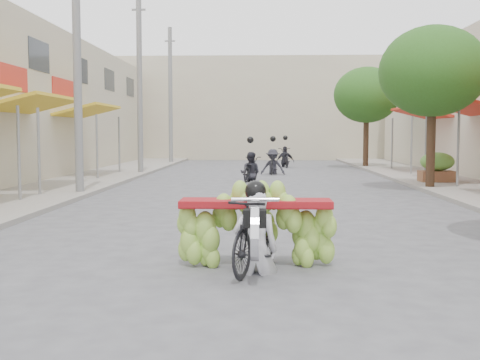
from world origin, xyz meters
The scene contains 15 objects.
ground centered at (0.00, 0.00, 0.00)m, with size 120.00×120.00×0.00m, color #58585D.
sidewalk_left centered at (-7.00, 15.00, 0.06)m, with size 4.00×60.00×0.12m, color gray.
sidewalk_right centered at (7.00, 15.00, 0.06)m, with size 4.00×60.00×0.12m, color gray.
far_building centered at (0.00, 38.00, 3.50)m, with size 20.00×6.00×7.00m, color #B8AD92.
utility_pole_mid centered at (-5.40, 12.00, 4.03)m, with size 0.60×0.24×8.00m.
utility_pole_far centered at (-5.40, 21.00, 4.03)m, with size 0.60×0.24×8.00m.
utility_pole_back centered at (-5.40, 30.00, 4.03)m, with size 0.60×0.24×8.00m.
street_tree_mid centered at (5.40, 14.00, 3.78)m, with size 3.40×3.40×5.25m.
street_tree_far centered at (5.40, 26.00, 3.78)m, with size 3.40×3.40×5.25m.
produce_crate_far centered at (6.20, 16.00, 0.71)m, with size 1.20×0.88×1.16m.
banana_motorbike centered at (-0.12, 2.54, 0.69)m, with size 2.20×1.90×2.05m.
pedestrian centered at (6.23, 16.54, 1.04)m, with size 1.01×0.74×1.84m.
bg_motorbike_a centered at (-0.46, 17.28, 0.74)m, with size 1.00×1.75×1.95m.
bg_motorbike_b centered at (0.48, 21.14, 0.85)m, with size 1.11×1.70×1.95m.
bg_motorbike_c centered at (1.25, 26.76, 0.77)m, with size 1.01×1.86×1.95m.
Camera 1 is at (-0.04, -5.49, 1.85)m, focal length 45.00 mm.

